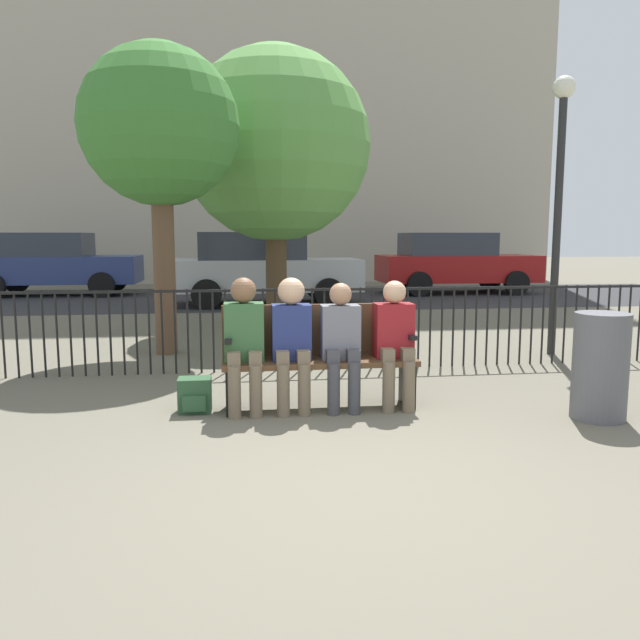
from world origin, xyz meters
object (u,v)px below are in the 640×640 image
(tree_1, at_px, (275,146))
(trash_bin, at_px, (600,366))
(lamp_post, at_px, (560,172))
(parked_car_2, at_px, (454,262))
(park_bench, at_px, (319,352))
(parked_car_1, at_px, (52,263))
(seated_person_3, at_px, (395,337))
(seated_person_0, at_px, (244,337))
(tree_0, at_px, (160,129))
(parked_car_0, at_px, (262,267))
(backpack, at_px, (195,395))
(seated_person_2, at_px, (341,339))
(seated_person_1, at_px, (292,335))

(tree_1, bearing_deg, trash_bin, -67.98)
(lamp_post, relative_size, parked_car_2, 0.84)
(park_bench, bearing_deg, tree_1, 90.75)
(parked_car_1, height_order, trash_bin, parked_car_1)
(park_bench, xyz_separation_m, tree_1, (-0.07, 5.14, 2.52))
(park_bench, bearing_deg, parked_car_1, 115.49)
(park_bench, relative_size, seated_person_3, 1.51)
(seated_person_0, bearing_deg, lamp_post, 29.08)
(tree_0, bearing_deg, parked_car_0, 75.70)
(backpack, relative_size, parked_car_1, 0.07)
(seated_person_2, xyz_separation_m, lamp_post, (3.16, 2.23, 1.70))
(trash_bin, bearing_deg, tree_1, 112.02)
(seated_person_0, bearing_deg, backpack, 170.38)
(backpack, bearing_deg, seated_person_0, -9.62)
(parked_car_0, bearing_deg, tree_0, -104.30)
(park_bench, bearing_deg, seated_person_3, -11.24)
(seated_person_0, height_order, parked_car_1, parked_car_1)
(seated_person_0, bearing_deg, parked_car_2, 62.21)
(seated_person_1, xyz_separation_m, tree_1, (0.19, 5.27, 2.33))
(park_bench, bearing_deg, lamp_post, 32.15)
(parked_car_0, xyz_separation_m, trash_bin, (2.47, -9.33, -0.39))
(parked_car_2, bearing_deg, park_bench, -115.23)
(tree_1, relative_size, parked_car_0, 1.10)
(park_bench, distance_m, seated_person_1, 0.34)
(seated_person_3, relative_size, backpack, 3.78)
(tree_0, xyz_separation_m, parked_car_0, (1.49, 5.83, -2.03))
(seated_person_3, bearing_deg, lamp_post, 39.83)
(trash_bin, bearing_deg, seated_person_2, 165.03)
(backpack, xyz_separation_m, parked_car_1, (-4.41, 11.62, 0.69))
(tree_0, bearing_deg, backpack, -79.02)
(park_bench, xyz_separation_m, parked_car_0, (-0.17, 8.63, 0.35))
(seated_person_2, distance_m, backpack, 1.38)
(seated_person_3, height_order, parked_car_2, parked_car_2)
(seated_person_3, distance_m, backpack, 1.84)
(seated_person_2, height_order, seated_person_3, seated_person_3)
(trash_bin, bearing_deg, seated_person_0, 169.13)
(tree_0, xyz_separation_m, tree_1, (1.59, 2.35, 0.14))
(lamp_post, xyz_separation_m, parked_car_0, (-3.52, 6.53, -1.49))
(parked_car_1, xyz_separation_m, trash_bin, (7.81, -12.26, -0.39))
(seated_person_1, distance_m, parked_car_2, 12.12)
(seated_person_0, bearing_deg, tree_1, 83.50)
(seated_person_0, bearing_deg, park_bench, 10.99)
(seated_person_2, height_order, lamp_post, lamp_post)
(seated_person_2, xyz_separation_m, backpack, (-1.29, 0.08, -0.48))
(seated_person_0, bearing_deg, parked_car_1, 112.51)
(tree_1, xyz_separation_m, parked_car_0, (-0.10, 3.49, -2.17))
(tree_0, relative_size, tree_1, 0.85)
(seated_person_1, bearing_deg, park_bench, 26.93)
(parked_car_0, distance_m, parked_car_2, 5.65)
(tree_1, height_order, lamp_post, tree_1)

